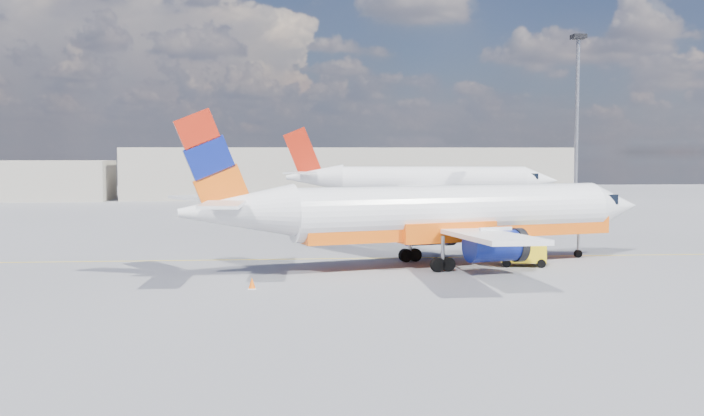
{
  "coord_description": "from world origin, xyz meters",
  "views": [
    {
      "loc": [
        -5.56,
        -50.3,
        7.31
      ],
      "look_at": [
        -0.92,
        2.8,
        3.5
      ],
      "focal_mm": 40.0,
      "sensor_mm": 36.0,
      "label": 1
    }
  ],
  "objects": [
    {
      "name": "taxi_line",
      "position": [
        0.0,
        3.0,
        0.01
      ],
      "size": [
        70.0,
        0.15,
        0.01
      ],
      "primitive_type": "cube",
      "color": "yellow",
      "rests_on": "ground"
    },
    {
      "name": "traffic_cone",
      "position": [
        -7.28,
        -8.54,
        0.3
      ],
      "size": [
        0.45,
        0.45,
        0.62
      ],
      "color": "white",
      "rests_on": "ground"
    },
    {
      "name": "terminal_annex",
      "position": [
        -45.0,
        72.0,
        3.0
      ],
      "size": [
        26.0,
        10.0,
        6.0
      ],
      "primitive_type": "cube",
      "color": "#B3AB9A",
      "rests_on": "ground"
    },
    {
      "name": "floodlight_mast",
      "position": [
        27.81,
        36.87,
        12.34
      ],
      "size": [
        1.5,
        1.5,
        20.59
      ],
      "color": "#929199",
      "rests_on": "ground"
    },
    {
      "name": "ground",
      "position": [
        0.0,
        0.0,
        0.0
      ],
      "size": [
        240.0,
        240.0,
        0.0
      ],
      "primitive_type": "plane",
      "color": "slate",
      "rests_on": "ground"
    },
    {
      "name": "second_jet",
      "position": [
        12.23,
        47.44,
        3.5
      ],
      "size": [
        34.67,
        27.22,
        10.5
      ],
      "rotation": [
        0.0,
        0.0,
        -0.12
      ],
      "color": "white",
      "rests_on": "ground"
    },
    {
      "name": "main_jet",
      "position": [
        4.37,
        -0.9,
        3.3
      ],
      "size": [
        32.73,
        24.95,
        9.9
      ],
      "rotation": [
        0.0,
        0.0,
        0.28
      ],
      "color": "white",
      "rests_on": "ground"
    },
    {
      "name": "gse_tug",
      "position": [
        9.64,
        -1.44,
        0.96
      ],
      "size": [
        3.08,
        2.24,
        2.02
      ],
      "rotation": [
        0.0,
        0.0,
        -0.19
      ],
      "color": "black",
      "rests_on": "ground"
    },
    {
      "name": "terminal_main",
      "position": [
        5.0,
        75.0,
        4.0
      ],
      "size": [
        70.0,
        14.0,
        8.0
      ],
      "primitive_type": "cube",
      "color": "#B3AB9A",
      "rests_on": "ground"
    }
  ]
}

